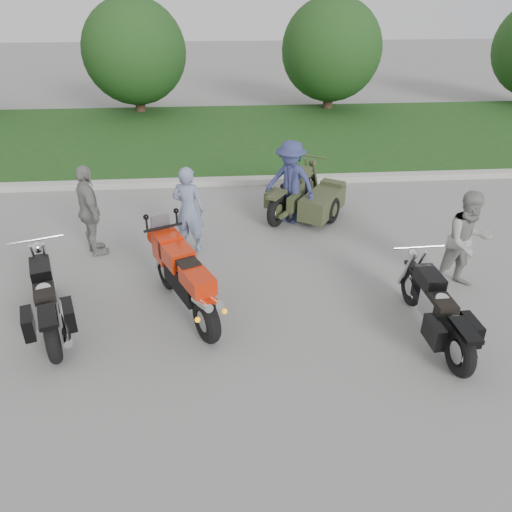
{
  "coord_description": "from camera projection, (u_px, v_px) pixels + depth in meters",
  "views": [
    {
      "loc": [
        -0.24,
        -5.53,
        4.33
      ],
      "look_at": [
        0.27,
        0.86,
        0.8
      ],
      "focal_mm": 35.0,
      "sensor_mm": 36.0,
      "label": 1
    }
  ],
  "objects": [
    {
      "name": "ground",
      "position": [
        242.0,
        337.0,
        6.93
      ],
      "size": [
        80.0,
        80.0,
        0.0
      ],
      "primitive_type": "plane",
      "color": "gray",
      "rests_on": "ground"
    },
    {
      "name": "curb",
      "position": [
        228.0,
        181.0,
        12.14
      ],
      "size": [
        60.0,
        0.3,
        0.15
      ],
      "primitive_type": "cube",
      "color": "#B2B0A8",
      "rests_on": "ground"
    },
    {
      "name": "grass_strip",
      "position": [
        224.0,
        136.0,
        15.77
      ],
      "size": [
        60.0,
        8.0,
        0.14
      ],
      "primitive_type": "cube",
      "color": "#2E561D",
      "rests_on": "ground"
    },
    {
      "name": "tree_mid_left",
      "position": [
        134.0,
        52.0,
        17.46
      ],
      "size": [
        3.6,
        3.6,
        4.0
      ],
      "color": "#3F2B1C",
      "rests_on": "ground"
    },
    {
      "name": "tree_mid_right",
      "position": [
        331.0,
        50.0,
        17.95
      ],
      "size": [
        3.6,
        3.6,
        4.0
      ],
      "color": "#3F2B1C",
      "rests_on": "ground"
    },
    {
      "name": "sportbike_red",
      "position": [
        185.0,
        278.0,
        7.14
      ],
      "size": [
        1.09,
        2.07,
        1.05
      ],
      "rotation": [
        0.0,
        0.0,
        0.43
      ],
      "color": "black",
      "rests_on": "ground"
    },
    {
      "name": "cruiser_left",
      "position": [
        48.0,
        303.0,
        6.88
      ],
      "size": [
        0.92,
        2.17,
        0.86
      ],
      "rotation": [
        0.0,
        0.0,
        0.33
      ],
      "color": "black",
      "rests_on": "ground"
    },
    {
      "name": "cruiser_right",
      "position": [
        438.0,
        313.0,
        6.7
      ],
      "size": [
        0.4,
        2.18,
        0.84
      ],
      "rotation": [
        0.0,
        0.0,
        0.04
      ],
      "color": "black",
      "rests_on": "ground"
    },
    {
      "name": "cruiser_sidecar",
      "position": [
        310.0,
        199.0,
        10.26
      ],
      "size": [
        1.79,
        2.09,
        0.87
      ],
      "rotation": [
        0.0,
        0.0,
        -0.59
      ],
      "color": "black",
      "rests_on": "ground"
    },
    {
      "name": "person_stripe",
      "position": [
        189.0,
        210.0,
        8.82
      ],
      "size": [
        0.67,
        0.54,
        1.59
      ],
      "primitive_type": "imported",
      "rotation": [
        0.0,
        0.0,
        2.82
      ],
      "color": "slate",
      "rests_on": "ground"
    },
    {
      "name": "person_grey",
      "position": [
        467.0,
        241.0,
        7.71
      ],
      "size": [
        0.86,
        0.71,
        1.62
      ],
      "primitive_type": "imported",
      "rotation": [
        0.0,
        0.0,
        0.13
      ],
      "color": "gray",
      "rests_on": "ground"
    },
    {
      "name": "person_denim",
      "position": [
        290.0,
        182.0,
        9.9
      ],
      "size": [
        1.25,
        1.14,
        1.68
      ],
      "primitive_type": "imported",
      "rotation": [
        0.0,
        0.0,
        -0.62
      ],
      "color": "navy",
      "rests_on": "ground"
    },
    {
      "name": "person_back",
      "position": [
        90.0,
        211.0,
        8.69
      ],
      "size": [
        0.8,
        1.04,
        1.65
      ],
      "primitive_type": "imported",
      "rotation": [
        0.0,
        0.0,
        2.04
      ],
      "color": "gray",
      "rests_on": "ground"
    }
  ]
}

